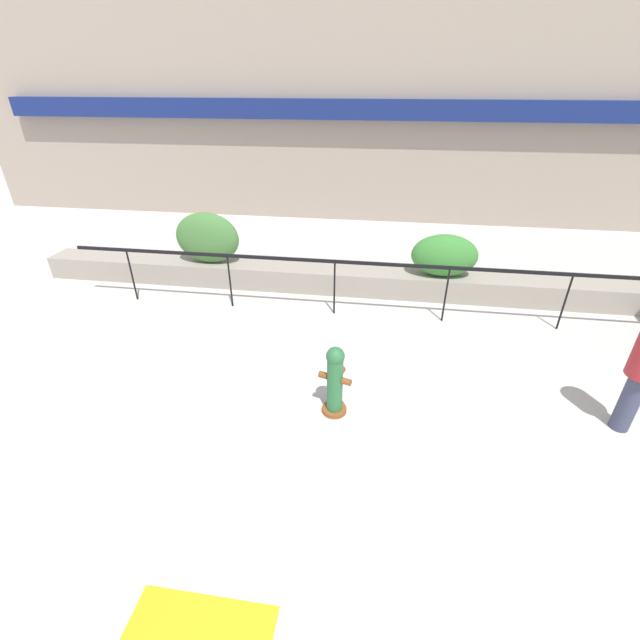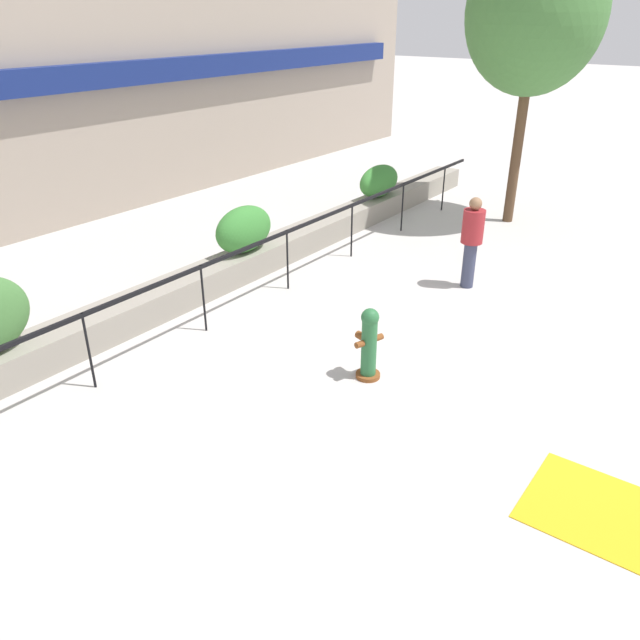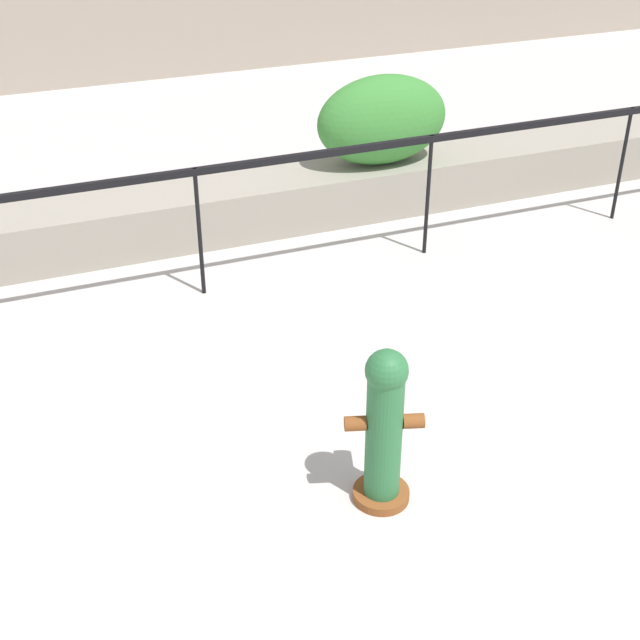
{
  "view_description": "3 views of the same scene",
  "coord_description": "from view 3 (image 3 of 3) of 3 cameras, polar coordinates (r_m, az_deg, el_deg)",
  "views": [
    {
      "loc": [
        -1.31,
        -2.7,
        4.18
      ],
      "look_at": [
        -2.2,
        3.33,
        0.71
      ],
      "focal_mm": 24.0,
      "sensor_mm": 36.0,
      "label": 1
    },
    {
      "loc": [
        -8.37,
        -2.02,
        4.73
      ],
      "look_at": [
        -1.55,
        3.01,
        0.51
      ],
      "focal_mm": 35.0,
      "sensor_mm": 36.0,
      "label": 2
    },
    {
      "loc": [
        -3.66,
        -1.77,
        3.8
      ],
      "look_at": [
        -1.83,
        2.93,
        0.76
      ],
      "focal_mm": 50.0,
      "sensor_mm": 36.0,
      "label": 3
    }
  ],
  "objects": [
    {
      "name": "fence_railing_segment",
      "position": [
        8.1,
        7.11,
        10.76
      ],
      "size": [
        15.0,
        0.05,
        1.15
      ],
      "color": "black",
      "rests_on": "ground"
    },
    {
      "name": "planter_wall_low",
      "position": [
        9.29,
        3.65,
        8.57
      ],
      "size": [
        18.0,
        0.7,
        0.5
      ],
      "primitive_type": "cube",
      "color": "gray",
      "rests_on": "ground"
    },
    {
      "name": "fire_hydrant",
      "position": [
        5.3,
        4.12,
        -6.81
      ],
      "size": [
        0.48,
        0.48,
        1.08
      ],
      "color": "brown",
      "rests_on": "ground"
    },
    {
      "name": "hedge_bush_1",
      "position": [
        9.06,
        4.0,
        12.66
      ],
      "size": [
        1.36,
        0.7,
        0.89
      ],
      "primitive_type": "ellipsoid",
      "color": "#387F33",
      "rests_on": "planter_wall_low"
    }
  ]
}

